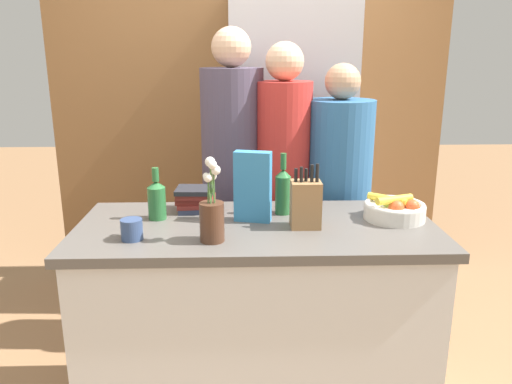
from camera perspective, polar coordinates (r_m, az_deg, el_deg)
kitchen_island at (r=2.32m, az=0.07°, el=-14.62°), size 1.53×0.69×0.93m
back_wall_wood at (r=3.57m, az=-0.75°, el=10.26°), size 2.73×0.12×2.60m
refrigerator at (r=3.27m, az=3.77°, el=4.54°), size 0.75×0.63×2.01m
fruit_bowl at (r=2.26m, az=15.58°, el=-1.89°), size 0.26×0.26×0.11m
knife_block at (r=2.07m, az=5.69°, el=-1.33°), size 0.12×0.10×0.27m
flower_vase at (r=1.91m, az=-5.07°, el=-2.54°), size 0.10×0.10×0.33m
cereal_box at (r=2.13m, az=-0.37°, el=0.61°), size 0.17×0.10×0.30m
coffee_mug at (r=2.00m, az=-14.06°, el=-4.15°), size 0.10×0.10×0.08m
book_stack at (r=2.31m, az=-6.95°, el=-0.77°), size 0.18×0.17×0.11m
bottle_oil at (r=2.21m, az=-11.28°, el=-0.78°), size 0.08×0.08×0.23m
bottle_vinegar at (r=2.24m, az=3.10°, el=0.21°), size 0.07×0.07×0.28m
person_at_sink at (r=2.73m, az=-2.67°, el=2.17°), size 0.33×0.33×1.76m
person_in_blue at (r=2.69m, az=3.10°, el=1.20°), size 0.29×0.29×1.69m
person_in_red_tee at (r=2.74m, az=9.30°, el=-0.43°), size 0.35×0.35×1.58m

